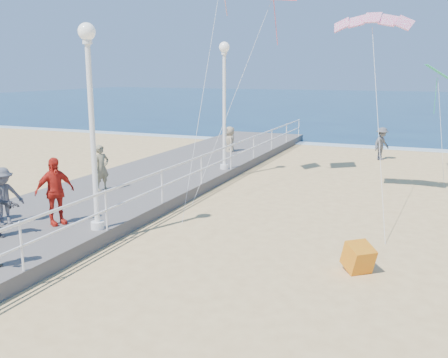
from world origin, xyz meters
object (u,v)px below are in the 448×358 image
at_px(spectator_3, 55,191).
at_px(beach_walker_c, 230,143).
at_px(spectator_6, 102,168).
at_px(box_kite, 358,260).
at_px(lamp_post_mid, 91,107).
at_px(spectator_2, 3,196).
at_px(beach_walker_a, 382,144).
at_px(lamp_post_far, 224,93).

distance_m(spectator_3, beach_walker_c, 13.69).
xyz_separation_m(spectator_6, box_kite, (9.30, -3.18, -0.91)).
distance_m(spectator_3, box_kite, 8.14).
xyz_separation_m(lamp_post_mid, spectator_2, (-2.60, -0.62, -2.46)).
bearing_deg(beach_walker_a, lamp_post_mid, -170.09).
xyz_separation_m(lamp_post_mid, beach_walker_c, (-1.54, 13.58, -2.81)).
distance_m(spectator_3, spectator_6, 4.06).
bearing_deg(lamp_post_far, beach_walker_c, 108.56).
bearing_deg(spectator_3, spectator_2, 137.57).
distance_m(lamp_post_far, spectator_2, 10.26).
height_order(beach_walker_c, box_kite, beach_walker_c).
bearing_deg(spectator_6, lamp_post_mid, -126.18).
relative_size(lamp_post_mid, beach_walker_c, 3.11).
bearing_deg(spectator_3, box_kite, -59.21).
height_order(spectator_2, spectator_3, spectator_3).
relative_size(lamp_post_far, spectator_3, 2.84).
relative_size(spectator_2, box_kite, 2.66).
xyz_separation_m(spectator_2, beach_walker_c, (1.07, 14.20, -0.34)).
height_order(lamp_post_far, spectator_2, lamp_post_far).
relative_size(lamp_post_far, beach_walker_c, 3.11).
distance_m(spectator_2, beach_walker_c, 14.24).
xyz_separation_m(lamp_post_mid, spectator_6, (-2.54, 3.77, -2.45)).
bearing_deg(beach_walker_c, lamp_post_far, -11.95).
xyz_separation_m(lamp_post_far, beach_walker_c, (-1.54, 4.58, -2.81)).
bearing_deg(beach_walker_c, beach_walker_a, 79.19).
height_order(lamp_post_far, beach_walker_a, lamp_post_far).
distance_m(lamp_post_mid, spectator_2, 3.64).
height_order(spectator_2, beach_walker_c, spectator_2).
distance_m(lamp_post_mid, lamp_post_far, 9.00).
bearing_deg(spectator_6, beach_walker_a, -14.16).
bearing_deg(spectator_2, spectator_3, -36.76).
bearing_deg(lamp_post_mid, beach_walker_c, 96.46).
relative_size(spectator_2, spectator_3, 0.85).
height_order(beach_walker_a, box_kite, beach_walker_a).
distance_m(beach_walker_a, box_kite, 15.68).
bearing_deg(lamp_post_mid, spectator_3, -175.82).
bearing_deg(lamp_post_far, lamp_post_mid, -90.00).
distance_m(spectator_2, box_kite, 9.49).
bearing_deg(box_kite, spectator_6, 120.49).
relative_size(lamp_post_mid, spectator_2, 3.34).
bearing_deg(lamp_post_far, spectator_3, -98.06).
xyz_separation_m(beach_walker_a, box_kite, (0.90, -15.64, -0.55)).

